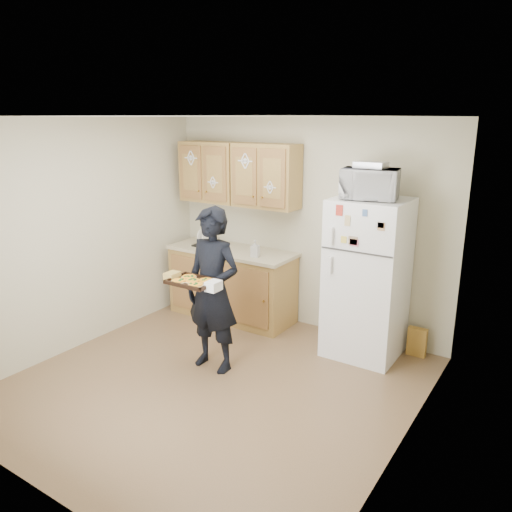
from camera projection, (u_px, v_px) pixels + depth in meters
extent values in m
plane|color=brown|center=(214.00, 384.00, 4.84)|extent=(3.60, 3.60, 0.00)
plane|color=white|center=(208.00, 116.00, 4.17)|extent=(3.60, 3.60, 0.00)
cube|color=beige|center=(305.00, 225.00, 5.95)|extent=(3.60, 0.04, 2.50)
cube|color=beige|center=(29.00, 328.00, 3.05)|extent=(3.60, 0.04, 2.50)
cube|color=beige|center=(82.00, 235.00, 5.45)|extent=(0.04, 3.60, 2.50)
cube|color=beige|center=(410.00, 298.00, 3.55)|extent=(0.04, 3.60, 2.50)
cube|color=white|center=(367.00, 279.00, 5.26)|extent=(0.75, 0.70, 1.70)
cube|color=brown|center=(232.00, 285.00, 6.36)|extent=(1.60, 0.60, 0.86)
cube|color=#C5B597|center=(232.00, 251.00, 6.24)|extent=(1.64, 0.64, 0.04)
cube|color=brown|center=(211.00, 172.00, 6.31)|extent=(0.80, 0.33, 0.75)
cube|color=brown|center=(266.00, 176.00, 5.88)|extent=(0.80, 0.33, 0.75)
cube|color=gold|center=(417.00, 342.00, 5.37)|extent=(0.20, 0.07, 0.32)
imported|color=black|center=(213.00, 290.00, 4.95)|extent=(0.61, 0.41, 1.67)
cube|color=black|center=(192.00, 282.00, 4.67)|extent=(0.44, 0.33, 0.04)
cylinder|color=#FBA91F|center=(179.00, 281.00, 4.66)|extent=(0.15, 0.15, 0.02)
cylinder|color=#FBA91F|center=(196.00, 285.00, 4.55)|extent=(0.15, 0.15, 0.02)
cylinder|color=#FBA91F|center=(189.00, 277.00, 4.78)|extent=(0.15, 0.15, 0.02)
cylinder|color=#FBA91F|center=(206.00, 280.00, 4.67)|extent=(0.15, 0.15, 0.02)
cylinder|color=#FBA91F|center=(192.00, 281.00, 4.66)|extent=(0.15, 0.15, 0.02)
imported|color=white|center=(370.00, 184.00, 4.96)|extent=(0.62, 0.48, 0.31)
cube|color=silver|center=(371.00, 165.00, 4.94)|extent=(0.30, 0.21, 0.06)
cube|color=black|center=(209.00, 241.00, 6.36)|extent=(0.36, 0.27, 0.14)
imported|color=silver|center=(208.00, 243.00, 6.38)|extent=(0.24, 0.24, 0.05)
imported|color=white|center=(255.00, 249.00, 5.87)|extent=(0.11, 0.11, 0.20)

